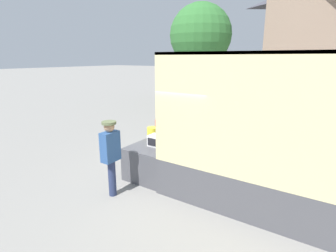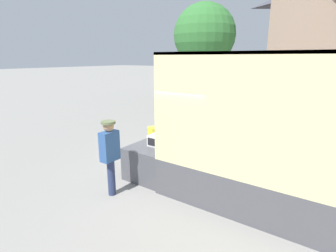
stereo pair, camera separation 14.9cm
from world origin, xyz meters
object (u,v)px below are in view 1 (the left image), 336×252
Objects in this scene: microwave at (158,141)px; orange_bucket at (152,133)px; portable_generator at (169,131)px; worker_person at (111,151)px; street_tree at (201,35)px.

orange_bucket is (-0.50, 0.43, 0.03)m from microwave.
worker_person reaches higher than portable_generator.
microwave is 0.79m from portable_generator.
worker_person reaches higher than microwave.
microwave is at bearing 77.84° from worker_person.
portable_generator reaches higher than microwave.
street_tree is at bearing 109.98° from orange_bucket.
worker_person is 0.27× the size of street_tree.
portable_generator is 2.23m from worker_person.
microwave is 0.26× the size of worker_person.
street_tree is (-4.29, 10.87, 3.60)m from microwave.
worker_person is at bearing -72.07° from street_tree.
portable_generator is 0.51m from orange_bucket.
microwave is 1.34× the size of orange_bucket.
street_tree is at bearing 111.56° from microwave.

